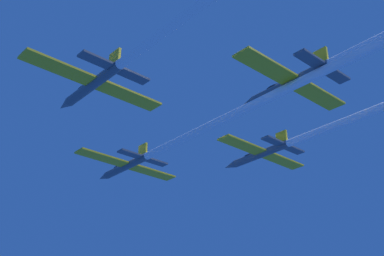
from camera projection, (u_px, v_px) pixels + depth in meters
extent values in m
cylinder|color=#4C5660|center=(126.00, 166.00, 69.12)|extent=(1.07, 9.73, 1.07)
cone|color=#4C5660|center=(103.00, 177.00, 73.09)|extent=(1.05, 2.14, 1.05)
ellipsoid|color=black|center=(118.00, 167.00, 70.75)|extent=(0.75, 1.95, 0.54)
cube|color=yellow|center=(102.00, 158.00, 66.27)|extent=(7.39, 2.14, 0.23)
cube|color=yellow|center=(152.00, 173.00, 71.32)|extent=(7.39, 2.14, 0.23)
cube|color=yellow|center=(143.00, 150.00, 67.10)|extent=(0.28, 1.75, 1.56)
cube|color=#4C5660|center=(130.00, 154.00, 65.08)|extent=(3.33, 1.28, 0.23)
cube|color=#4C5660|center=(156.00, 162.00, 67.70)|extent=(3.33, 1.28, 0.23)
cylinder|color=white|center=(259.00, 102.00, 52.47)|extent=(0.96, 40.07, 0.96)
cylinder|color=#4C5660|center=(93.00, 84.00, 50.52)|extent=(1.07, 9.73, 1.07)
cone|color=#4C5660|center=(65.00, 105.00, 54.49)|extent=(1.05, 2.14, 1.05)
ellipsoid|color=black|center=(83.00, 89.00, 52.16)|extent=(0.75, 1.95, 0.54)
cube|color=yellow|center=(58.00, 67.00, 47.67)|extent=(7.39, 2.14, 0.23)
cube|color=yellow|center=(129.00, 96.00, 52.73)|extent=(7.39, 2.14, 0.23)
cube|color=yellow|center=(115.00, 58.00, 48.50)|extent=(0.28, 1.75, 1.56)
cube|color=#4C5660|center=(96.00, 60.00, 46.48)|extent=(3.33, 1.28, 0.23)
cube|color=#4C5660|center=(133.00, 76.00, 49.10)|extent=(3.33, 1.28, 0.23)
cylinder|color=#4C5660|center=(260.00, 154.00, 68.25)|extent=(1.07, 9.73, 1.07)
cone|color=#4C5660|center=(230.00, 166.00, 72.22)|extent=(1.05, 2.14, 1.05)
ellipsoid|color=black|center=(249.00, 156.00, 69.89)|extent=(0.75, 1.95, 0.54)
cube|color=yellow|center=(242.00, 145.00, 65.40)|extent=(7.39, 2.14, 0.23)
cube|color=yellow|center=(282.00, 161.00, 70.46)|extent=(7.39, 2.14, 0.23)
cube|color=yellow|center=(281.00, 137.00, 66.23)|extent=(0.28, 1.75, 1.56)
cube|color=#4C5660|center=(273.00, 141.00, 64.21)|extent=(3.33, 1.28, 0.23)
cube|color=#4C5660|center=(294.00, 150.00, 66.83)|extent=(3.33, 1.28, 0.23)
cylinder|color=#4C5660|center=(289.00, 84.00, 50.27)|extent=(1.07, 9.73, 1.07)
cone|color=#4C5660|center=(247.00, 104.00, 54.24)|extent=(1.05, 2.14, 1.05)
ellipsoid|color=black|center=(273.00, 88.00, 51.90)|extent=(0.75, 1.95, 0.54)
cube|color=yellow|center=(266.00, 66.00, 47.42)|extent=(7.39, 2.14, 0.23)
cube|color=yellow|center=(318.00, 95.00, 52.47)|extent=(7.39, 2.14, 0.23)
cube|color=yellow|center=(320.00, 57.00, 48.25)|extent=(0.28, 1.75, 1.56)
cube|color=#4C5660|center=(309.00, 59.00, 46.22)|extent=(3.33, 1.28, 0.23)
cube|color=#4C5660|center=(336.00, 75.00, 48.85)|extent=(3.33, 1.28, 0.23)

